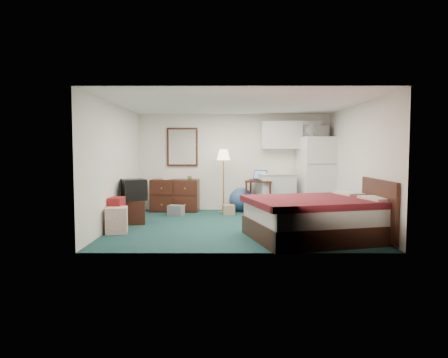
{
  "coord_description": "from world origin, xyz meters",
  "views": [
    {
      "loc": [
        -0.23,
        -8.19,
        1.54
      ],
      "look_at": [
        -0.26,
        0.23,
        0.95
      ],
      "focal_mm": 32.0,
      "sensor_mm": 36.0,
      "label": 1
    }
  ],
  "objects_px": {
    "dresser": "(175,195)",
    "floor_lamp": "(223,181)",
    "desk": "(260,196)",
    "suitcase": "(117,214)",
    "kitchen_counter": "(275,193)",
    "fridge": "(316,175)",
    "tv_stand": "(133,211)",
    "bed": "(316,219)"
  },
  "relations": [
    {
      "from": "kitchen_counter",
      "to": "fridge",
      "type": "bearing_deg",
      "value": -9.91
    },
    {
      "from": "fridge",
      "to": "kitchen_counter",
      "type": "bearing_deg",
      "value": 173.09
    },
    {
      "from": "desk",
      "to": "bed",
      "type": "xyz_separation_m",
      "value": [
        0.73,
        -2.98,
        -0.06
      ]
    },
    {
      "from": "suitcase",
      "to": "bed",
      "type": "bearing_deg",
      "value": -9.94
    },
    {
      "from": "floor_lamp",
      "to": "tv_stand",
      "type": "distance_m",
      "value": 2.5
    },
    {
      "from": "bed",
      "to": "floor_lamp",
      "type": "bearing_deg",
      "value": 104.0
    },
    {
      "from": "desk",
      "to": "tv_stand",
      "type": "distance_m",
      "value": 3.2
    },
    {
      "from": "floor_lamp",
      "to": "bed",
      "type": "height_order",
      "value": "floor_lamp"
    },
    {
      "from": "floor_lamp",
      "to": "fridge",
      "type": "relative_size",
      "value": 0.84
    },
    {
      "from": "floor_lamp",
      "to": "bed",
      "type": "distance_m",
      "value": 3.47
    },
    {
      "from": "floor_lamp",
      "to": "fridge",
      "type": "distance_m",
      "value": 2.35
    },
    {
      "from": "dresser",
      "to": "floor_lamp",
      "type": "relative_size",
      "value": 0.76
    },
    {
      "from": "kitchen_counter",
      "to": "tv_stand",
      "type": "bearing_deg",
      "value": -165.52
    },
    {
      "from": "kitchen_counter",
      "to": "tv_stand",
      "type": "height_order",
      "value": "kitchen_counter"
    },
    {
      "from": "bed",
      "to": "suitcase",
      "type": "relative_size",
      "value": 3.44
    },
    {
      "from": "kitchen_counter",
      "to": "fridge",
      "type": "distance_m",
      "value": 1.13
    },
    {
      "from": "dresser",
      "to": "fridge",
      "type": "relative_size",
      "value": 0.63
    },
    {
      "from": "desk",
      "to": "floor_lamp",
      "type": "bearing_deg",
      "value": -168.66
    },
    {
      "from": "dresser",
      "to": "bed",
      "type": "bearing_deg",
      "value": -45.49
    },
    {
      "from": "fridge",
      "to": "tv_stand",
      "type": "relative_size",
      "value": 3.47
    },
    {
      "from": "desk",
      "to": "kitchen_counter",
      "type": "relative_size",
      "value": 0.86
    },
    {
      "from": "floor_lamp",
      "to": "kitchen_counter",
      "type": "height_order",
      "value": "floor_lamp"
    },
    {
      "from": "dresser",
      "to": "desk",
      "type": "height_order",
      "value": "dresser"
    },
    {
      "from": "desk",
      "to": "bed",
      "type": "height_order",
      "value": "desk"
    },
    {
      "from": "floor_lamp",
      "to": "desk",
      "type": "bearing_deg",
      "value": -2.98
    },
    {
      "from": "desk",
      "to": "suitcase",
      "type": "distance_m",
      "value": 3.71
    },
    {
      "from": "bed",
      "to": "tv_stand",
      "type": "bearing_deg",
      "value": 142.37
    },
    {
      "from": "floor_lamp",
      "to": "desk",
      "type": "height_order",
      "value": "floor_lamp"
    },
    {
      "from": "dresser",
      "to": "fridge",
      "type": "xyz_separation_m",
      "value": [
        3.58,
        -0.1,
        0.54
      ]
    },
    {
      "from": "dresser",
      "to": "floor_lamp",
      "type": "distance_m",
      "value": 1.32
    },
    {
      "from": "dresser",
      "to": "floor_lamp",
      "type": "height_order",
      "value": "floor_lamp"
    },
    {
      "from": "tv_stand",
      "to": "dresser",
      "type": "bearing_deg",
      "value": 57.39
    },
    {
      "from": "floor_lamp",
      "to": "kitchen_counter",
      "type": "distance_m",
      "value": 1.36
    },
    {
      "from": "suitcase",
      "to": "desk",
      "type": "bearing_deg",
      "value": 38.14
    },
    {
      "from": "fridge",
      "to": "tv_stand",
      "type": "xyz_separation_m",
      "value": [
        -4.27,
        -1.61,
        -0.7
      ]
    },
    {
      "from": "suitcase",
      "to": "kitchen_counter",
      "type": "bearing_deg",
      "value": 36.22
    },
    {
      "from": "floor_lamp",
      "to": "bed",
      "type": "bearing_deg",
      "value": -61.41
    },
    {
      "from": "kitchen_counter",
      "to": "suitcase",
      "type": "bearing_deg",
      "value": -157.13
    },
    {
      "from": "fridge",
      "to": "suitcase",
      "type": "bearing_deg",
      "value": -160.48
    },
    {
      "from": "floor_lamp",
      "to": "fridge",
      "type": "xyz_separation_m",
      "value": [
        2.34,
        0.1,
        0.16
      ]
    },
    {
      "from": "fridge",
      "to": "tv_stand",
      "type": "height_order",
      "value": "fridge"
    },
    {
      "from": "floor_lamp",
      "to": "tv_stand",
      "type": "relative_size",
      "value": 2.9
    }
  ]
}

